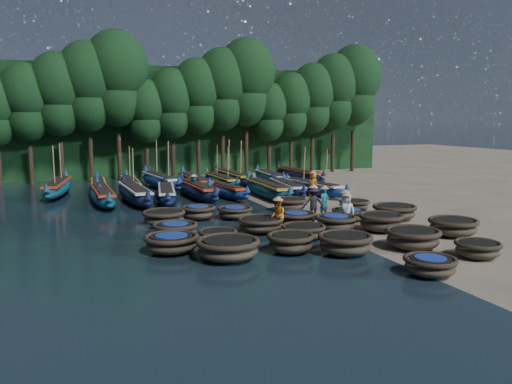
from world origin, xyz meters
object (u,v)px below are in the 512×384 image
object	(u,v)px
coracle_14	(381,221)
fisherman_2	(278,214)
long_boat_7	(287,188)
long_boat_16	(271,178)
coracle_9	(453,226)
long_boat_9	(57,187)
coracle_19	(394,211)
coracle_4	(478,249)
long_boat_3	(166,194)
long_boat_1	(103,195)
coracle_21	(198,212)
long_boat_14	(221,181)
coracle_18	(350,214)
long_boat_4	(197,190)
long_boat_6	(267,189)
coracle_24	(354,205)
long_boat_2	(135,193)
long_boat_13	(195,182)
fisherman_3	(313,203)
coracle_17	(296,218)
fisherman_1	(324,200)
long_boat_10	(99,187)
long_boat_17	(299,175)
coracle_12	(303,231)
long_boat_12	(161,181)
coracle_10	(172,242)
fisherman_0	(347,209)
fisherman_5	(194,185)
coracle_11	(218,236)
long_boat_8	(312,187)
coracle_22	(235,212)
coracle_15	(175,229)
coracle_23	(290,204)
coracle_7	(345,243)
long_boat_5	(223,190)
coracle_5	(228,248)
fisherman_6	(313,184)
coracle_16	(261,224)
fisherman_4	(345,205)

from	to	relation	value
coracle_14	fisherman_2	xyz separation A→B (m)	(-4.65, 1.57, 0.38)
long_boat_7	long_boat_16	size ratio (longest dim) A/B	0.94
coracle_9	long_boat_9	xyz separation A→B (m)	(-16.80, 19.63, 0.11)
coracle_19	coracle_4	bearing A→B (deg)	-102.26
coracle_14	long_boat_3	size ratio (longest dim) A/B	0.29
long_boat_1	long_boat_3	size ratio (longest dim) A/B	1.05
coracle_4	coracle_21	size ratio (longest dim) A/B	1.04
coracle_14	long_boat_14	size ratio (longest dim) A/B	0.29
coracle_18	coracle_19	xyz separation A→B (m)	(2.39, -0.56, 0.08)
long_boat_4	long_boat_6	world-z (taller)	long_boat_6
coracle_24	long_boat_2	xyz separation A→B (m)	(-11.41, 7.73, 0.20)
long_boat_1	long_boat_13	distance (m)	7.94
fisherman_3	long_boat_2	bearing A→B (deg)	-34.50
coracle_17	fisherman_1	world-z (taller)	fisherman_1
long_boat_10	long_boat_17	world-z (taller)	long_boat_17
coracle_12	fisherman_3	world-z (taller)	fisherman_3
coracle_14	long_boat_12	distance (m)	19.80
fisherman_1	coracle_10	bearing A→B (deg)	-169.92
fisherman_3	long_boat_1	bearing A→B (deg)	-28.68
fisherman_0	fisherman_5	size ratio (longest dim) A/B	1.11
coracle_11	coracle_21	size ratio (longest dim) A/B	0.96
long_boat_13	fisherman_2	bearing A→B (deg)	-89.03
coracle_18	long_boat_8	distance (m)	9.12
coracle_22	coracle_15	bearing A→B (deg)	-141.64
long_boat_8	long_boat_12	bearing A→B (deg)	133.14
long_boat_14	fisherman_2	xyz separation A→B (m)	(-2.15, -15.84, 0.35)
long_boat_16	fisherman_2	xyz separation A→B (m)	(-6.58, -16.26, 0.33)
long_boat_17	coracle_12	bearing A→B (deg)	-118.68
coracle_9	coracle_23	world-z (taller)	coracle_9
fisherman_2	coracle_7	bearing A→B (deg)	23.45
coracle_23	coracle_9	bearing A→B (deg)	-62.70
coracle_11	long_boat_16	distance (m)	20.14
coracle_11	long_boat_3	world-z (taller)	long_boat_3
long_boat_12	long_boat_7	bearing A→B (deg)	-47.50
coracle_15	long_boat_13	distance (m)	15.16
long_boat_12	coracle_22	bearing A→B (deg)	-90.85
long_boat_7	long_boat_10	distance (m)	13.27
long_boat_5	long_boat_7	world-z (taller)	long_boat_7
coracle_5	fisherman_6	world-z (taller)	fisherman_6
coracle_18	long_boat_4	world-z (taller)	long_boat_4
coracle_19	coracle_22	xyz separation A→B (m)	(-7.75, 3.32, -0.09)
long_boat_8	fisherman_0	distance (m)	10.61
coracle_18	long_boat_14	world-z (taller)	long_boat_14
coracle_16	long_boat_7	bearing A→B (deg)	59.26
coracle_23	long_boat_1	distance (m)	11.82
long_boat_10	coracle_16	bearing A→B (deg)	-65.27
coracle_16	coracle_21	bearing A→B (deg)	116.29
coracle_10	coracle_12	size ratio (longest dim) A/B	1.19
coracle_14	fisherman_4	xyz separation A→B (m)	(-0.41, 2.60, 0.38)
fisherman_0	fisherman_5	xyz separation A→B (m)	(-4.56, 12.11, -0.10)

